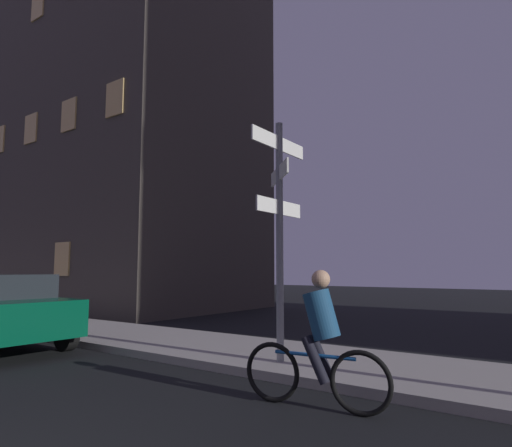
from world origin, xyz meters
The scene contains 4 objects.
sidewalk_kerb centered at (0.00, 5.97, 0.07)m, with size 40.00×2.64×0.14m, color #9E9991.
signpost centered at (-0.37, 5.35, 2.50)m, with size 0.89×1.58×3.96m.
cyclist centered at (1.05, 3.92, 0.75)m, with size 1.81×0.37×1.61m.
building_left_block centered at (-13.98, 11.80, 9.48)m, with size 13.61×7.66×18.96m.
Camera 1 is at (3.53, -0.79, 1.61)m, focal length 30.81 mm.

